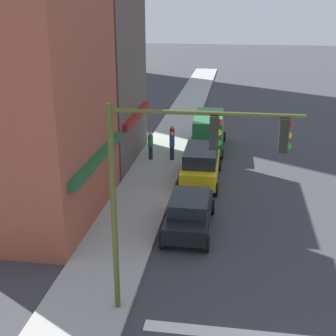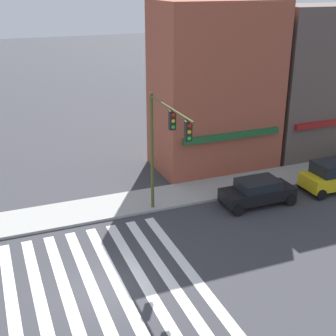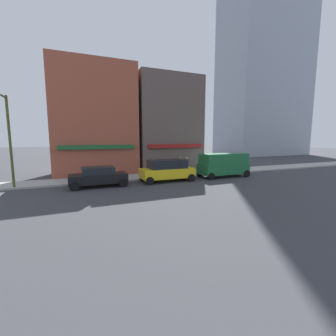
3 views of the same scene
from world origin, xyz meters
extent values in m
plane|color=#38383D|center=(0.00, 0.00, 0.00)|extent=(200.00, 200.00, 0.00)
cube|color=#9E9E99|center=(0.00, 7.50, 0.07)|extent=(120.00, 3.00, 0.15)
cube|color=silver|center=(-3.91, 0.00, 0.00)|extent=(0.52, 10.80, 0.01)
cube|color=silver|center=(-2.79, 0.00, 0.00)|extent=(0.52, 10.80, 0.01)
cube|color=silver|center=(-1.68, 0.00, 0.00)|extent=(0.52, 10.80, 0.01)
cube|color=silver|center=(-0.56, 0.00, 0.00)|extent=(0.52, 10.80, 0.01)
cube|color=silver|center=(0.56, 0.00, 0.00)|extent=(0.52, 10.80, 0.01)
cube|color=silver|center=(1.68, 0.00, 0.00)|extent=(0.52, 10.80, 0.01)
cube|color=silver|center=(2.79, 0.00, 0.00)|extent=(0.52, 10.80, 0.01)
cube|color=silver|center=(3.91, 0.00, 0.00)|extent=(0.52, 10.80, 0.01)
cube|color=#9E4C38|center=(11.00, 11.50, 5.68)|extent=(8.25, 5.00, 11.36)
cube|color=#1E592D|center=(11.00, 8.85, 3.00)|extent=(7.02, 0.30, 0.40)
cube|color=brown|center=(19.19, 11.50, 5.45)|extent=(7.44, 5.00, 10.90)
cube|color=maroon|center=(19.19, 8.85, 3.00)|extent=(6.33, 0.30, 0.40)
cylinder|color=#474C1E|center=(4.51, 6.40, 3.46)|extent=(0.18, 0.18, 6.92)
cylinder|color=#474C1E|center=(4.51, 3.72, 6.72)|extent=(0.12, 5.36, 0.12)
cube|color=black|center=(4.51, 3.45, 6.20)|extent=(0.32, 0.24, 0.95)
sphere|color=red|center=(4.51, 3.32, 6.49)|extent=(0.18, 0.18, 0.18)
sphere|color=#EAAD14|center=(4.51, 3.32, 6.19)|extent=(0.18, 0.18, 0.18)
sphere|color=green|center=(4.51, 3.32, 5.89)|extent=(0.18, 0.18, 0.18)
cube|color=black|center=(4.51, 1.58, 6.20)|extent=(0.32, 0.24, 0.95)
sphere|color=red|center=(4.51, 1.45, 6.49)|extent=(0.18, 0.18, 0.18)
sphere|color=#EAAD14|center=(4.51, 1.45, 6.19)|extent=(0.18, 0.18, 0.18)
sphere|color=green|center=(4.51, 1.45, 5.89)|extent=(0.18, 0.18, 0.18)
cube|color=black|center=(10.53, 4.70, 0.69)|extent=(4.40, 1.81, 0.70)
cube|color=black|center=(10.53, 4.70, 1.31)|extent=(2.42, 1.66, 0.55)
cylinder|color=black|center=(8.74, 5.60, 0.34)|extent=(0.68, 0.22, 0.68)
cylinder|color=black|center=(8.74, 3.80, 0.34)|extent=(0.68, 0.22, 0.68)
cylinder|color=black|center=(12.33, 5.60, 0.34)|extent=(0.68, 0.22, 0.68)
cylinder|color=black|center=(12.33, 3.80, 0.34)|extent=(0.68, 0.22, 0.68)
cylinder|color=black|center=(14.49, 5.65, 0.34)|extent=(0.68, 0.22, 0.68)
cylinder|color=black|center=(14.49, 3.75, 0.34)|extent=(0.68, 0.22, 0.68)
camera|label=1|loc=(-7.96, 2.85, 9.67)|focal=50.00mm
camera|label=2|loc=(-3.80, -16.71, 12.47)|focal=50.00mm
camera|label=3|loc=(8.87, -13.58, 3.84)|focal=24.00mm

